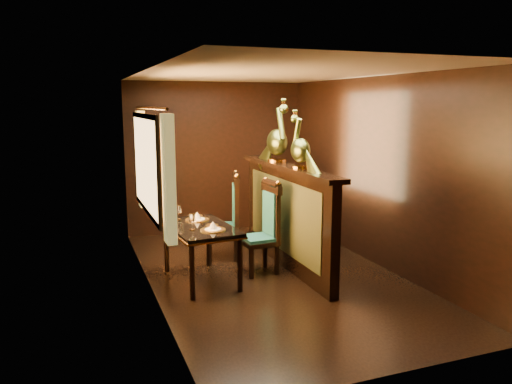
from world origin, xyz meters
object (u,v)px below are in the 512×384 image
at_px(dining_table, 200,231).
at_px(chair_left, 266,224).
at_px(peacock_right, 277,131).
at_px(peacock_left, 301,139).
at_px(chair_right, 231,214).

height_order(dining_table, chair_left, chair_left).
bearing_deg(peacock_right, peacock_left, -90.00).
bearing_deg(peacock_right, chair_left, -126.08).
distance_m(chair_right, peacock_right, 1.31).
distance_m(dining_table, peacock_left, 1.65).
distance_m(dining_table, chair_left, 0.88).
xyz_separation_m(chair_right, peacock_left, (0.59, -0.97, 1.08)).
xyz_separation_m(chair_right, peacock_right, (0.59, -0.23, 1.15)).
relative_size(dining_table, peacock_right, 1.45).
bearing_deg(peacock_left, chair_right, 121.32).
distance_m(dining_table, peacock_right, 1.76).
distance_m(chair_left, chair_right, 0.74).
height_order(dining_table, peacock_left, peacock_left).
height_order(dining_table, chair_right, chair_right).
bearing_deg(chair_left, peacock_left, -42.88).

